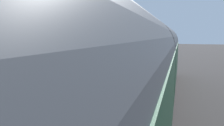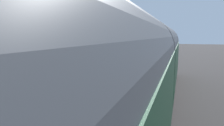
{
  "view_description": "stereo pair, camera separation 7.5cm",
  "coord_description": "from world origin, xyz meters",
  "views": [
    {
      "loc": [
        -12.15,
        -2.37,
        3.54
      ],
      "look_at": [
        -0.72,
        1.5,
        1.89
      ],
      "focal_mm": 32.02,
      "sensor_mm": 36.0,
      "label": 1
    },
    {
      "loc": [
        -12.12,
        -2.45,
        3.54
      ],
      "look_at": [
        -0.72,
        1.5,
        1.89
      ],
      "focal_mm": 32.02,
      "sensor_mm": 36.0,
      "label": 2
    }
  ],
  "objects": [
    {
      "name": "planter_corner_building",
      "position": [
        -1.55,
        2.25,
        1.26
      ],
      "size": [
        0.45,
        0.45,
        0.79
      ],
      "color": "gray",
      "rests_on": "platform"
    },
    {
      "name": "station_building",
      "position": [
        -2.85,
        5.48,
        2.41
      ],
      "size": [
        6.01,
        4.61,
        5.23
      ],
      "color": "white",
      "rests_on": "platform"
    },
    {
      "name": "tree_mid_background",
      "position": [
        13.45,
        10.13,
        5.68
      ],
      "size": [
        3.82,
        4.13,
        8.1
      ],
      "color": "#4C3828",
      "rests_on": "ground"
    },
    {
      "name": "platform_edge_coping",
      "position": [
        0.0,
        1.18,
        0.9
      ],
      "size": [
        32.0,
        0.36,
        0.02
      ],
      "primitive_type": "cube",
      "color": "beige",
      "rests_on": "platform"
    },
    {
      "name": "bench_mid_platform",
      "position": [
        3.54,
        3.59,
        1.36
      ],
      "size": [
        1.4,
        0.45,
        0.88
      ],
      "color": "teal",
      "rests_on": "platform"
    },
    {
      "name": "tree_behind_building",
      "position": [
        1.6,
        10.0,
        4.52
      ],
      "size": [
        3.29,
        2.92,
        6.27
      ],
      "color": "#4C3828",
      "rests_on": "ground"
    },
    {
      "name": "train",
      "position": [
        -8.86,
        -0.9,
        2.22
      ],
      "size": [
        31.51,
        2.73,
        4.32
      ],
      "color": "black",
      "rests_on": "ground"
    },
    {
      "name": "rail_near",
      "position": [
        0.0,
        -1.62,
        0.07
      ],
      "size": [
        52.0,
        0.08,
        0.14
      ],
      "primitive_type": "cube",
      "color": "gray",
      "rests_on": "ground"
    },
    {
      "name": "bench_near_building",
      "position": [
        6.79,
        3.67,
        1.36
      ],
      "size": [
        1.4,
        0.43,
        0.88
      ],
      "color": "teal",
      "rests_on": "platform"
    },
    {
      "name": "planter_bench_left",
      "position": [
        4.18,
        2.97,
        1.26
      ],
      "size": [
        0.5,
        0.5,
        0.8
      ],
      "color": "black",
      "rests_on": "platform"
    },
    {
      "name": "planter_by_door",
      "position": [
        -1.03,
        3.02,
        1.15
      ],
      "size": [
        0.79,
        0.32,
        0.55
      ],
      "color": "teal",
      "rests_on": "platform"
    },
    {
      "name": "ground_plane",
      "position": [
        0.0,
        0.0,
        0.0
      ],
      "size": [
        160.0,
        160.0,
        0.0
      ],
      "primitive_type": "plane",
      "color": "#383330"
    },
    {
      "name": "tree_distant",
      "position": [
        9.58,
        12.69,
        5.05
      ],
      "size": [
        4.17,
        4.47,
        7.38
      ],
      "color": "#4C3828",
      "rests_on": "ground"
    },
    {
      "name": "planter_under_sign",
      "position": [
        6.14,
        5.74,
        1.16
      ],
      "size": [
        0.96,
        0.32,
        0.56
      ],
      "color": "#9E5138",
      "rests_on": "platform"
    },
    {
      "name": "planter_edge_far",
      "position": [
        -3.76,
        1.57,
        1.24
      ],
      "size": [
        0.42,
        0.42,
        0.69
      ],
      "color": "gray",
      "rests_on": "platform"
    },
    {
      "name": "rail_far",
      "position": [
        0.0,
        -0.18,
        0.07
      ],
      "size": [
        52.0,
        0.08,
        0.14
      ],
      "primitive_type": "cube",
      "color": "gray",
      "rests_on": "ground"
    },
    {
      "name": "platform",
      "position": [
        0.0,
        4.27,
        0.44
      ],
      "size": [
        32.0,
        6.53,
        0.89
      ],
      "primitive_type": "cube",
      "color": "#A39B8C",
      "rests_on": "ground"
    }
  ]
}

